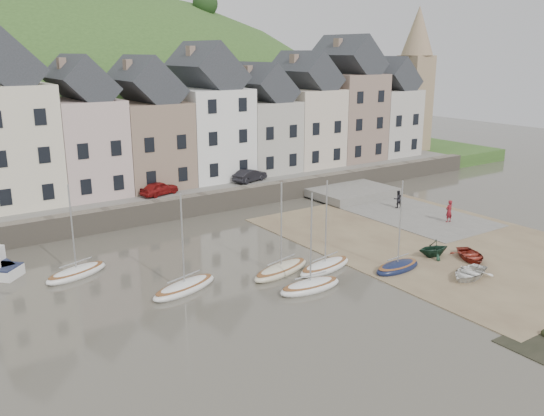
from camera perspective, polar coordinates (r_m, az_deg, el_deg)
ground at (r=37.99m, az=5.16°, el=-6.36°), size 160.00×160.00×0.00m
quay_land at (r=64.63m, az=-13.18°, el=3.14°), size 90.00×30.00×1.50m
quay_street at (r=54.13m, az=-8.72°, el=1.89°), size 70.00×7.00×0.10m
seawall at (r=51.25m, az=-6.98°, el=0.44°), size 70.00×1.20×1.80m
beach at (r=45.41m, az=15.96°, el=-3.18°), size 18.00×26.00×0.06m
slipway at (r=53.32m, az=12.16°, el=-0.14°), size 8.00×18.00×0.12m
hillside at (r=94.42m, az=-21.66°, el=-5.55°), size 134.40×84.00×84.00m
townhouse_terrace at (r=56.98m, az=-8.92°, el=8.46°), size 61.05×8.00×13.93m
church_spire at (r=76.74m, az=14.15°, el=12.75°), size 4.00×4.00×18.00m
sailboat_0 at (r=39.12m, az=-18.95°, el=-6.10°), size 4.64×2.85×6.32m
sailboat_1 at (r=35.26m, az=-8.73°, el=-7.81°), size 5.03×2.79×6.32m
sailboat_2 at (r=37.50m, az=0.92°, el=-6.16°), size 5.19×2.68×6.32m
sailboat_3 at (r=38.20m, az=5.32°, el=-5.82°), size 4.82×2.31×6.32m
sailboat_4 at (r=35.08m, az=3.84°, el=-7.77°), size 4.33×1.66×6.32m
sailboat_5 at (r=38.84m, az=12.43°, el=-5.75°), size 3.88×1.73×6.32m
rowboat_white at (r=38.71m, az=19.08°, el=-6.13°), size 3.64×2.89×0.68m
rowboat_green at (r=41.75m, az=15.83°, el=-3.87°), size 2.77×2.53×1.24m
rowboat_red at (r=41.99m, az=19.25°, el=-4.49°), size 3.42×3.77×0.64m
person_red at (r=50.14m, az=17.27°, el=-0.30°), size 0.71×0.48×1.90m
person_dark at (r=53.52m, az=12.46°, el=0.87°), size 0.96×0.85×1.64m
car_left at (r=51.91m, az=-11.20°, el=1.95°), size 3.88×2.41×1.23m
car_right at (r=56.25m, az=-2.22°, el=3.29°), size 4.06×2.42×1.26m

